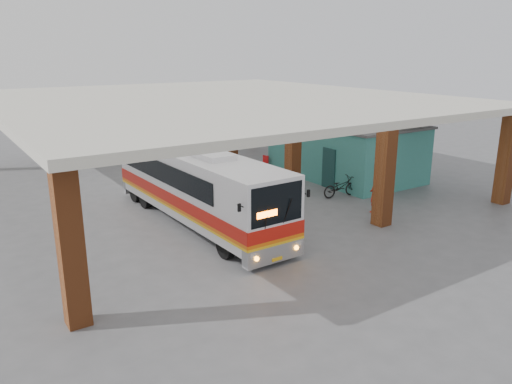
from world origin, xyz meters
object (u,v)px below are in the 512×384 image
object	(u,v)px
motorcycle	(340,187)
pedestrian	(375,194)
coach_bus	(197,186)
red_chair	(265,163)

from	to	relation	value
motorcycle	pedestrian	bearing A→B (deg)	178.16
coach_bus	pedestrian	distance (m)	7.84
coach_bus	red_chair	size ratio (longest dim) A/B	13.27
coach_bus	red_chair	world-z (taller)	coach_bus
motorcycle	red_chair	xyz separation A→B (m)	(0.25, 6.88, -0.12)
pedestrian	motorcycle	bearing A→B (deg)	-120.02
motorcycle	red_chair	distance (m)	6.89
coach_bus	pedestrian	xyz separation A→B (m)	(7.19, -3.02, -0.76)
red_chair	motorcycle	bearing A→B (deg)	-104.98
pedestrian	red_chair	world-z (taller)	pedestrian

